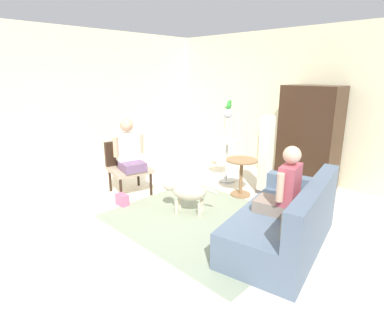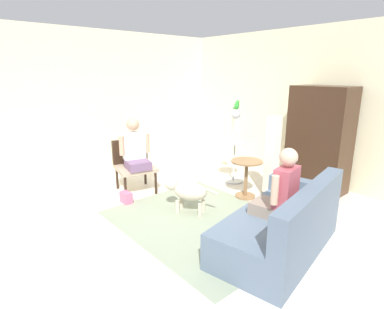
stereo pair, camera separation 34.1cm
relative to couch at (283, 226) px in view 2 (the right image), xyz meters
name	(u,v)px [view 2 (the right image)]	position (x,y,z in m)	size (l,w,h in m)	color
ground_plane	(195,216)	(-1.31, -0.21, -0.30)	(6.75, 6.75, 0.00)	beige
back_wall	(304,106)	(-1.31, 2.52, 1.11)	(6.22, 0.12, 2.82)	beige
left_wall	(115,103)	(-4.18, 0.09, 1.11)	(0.12, 5.93, 2.82)	beige
area_rug	(204,221)	(-1.12, -0.21, -0.29)	(2.49, 2.04, 0.01)	gray
couch	(283,226)	(0.00, 0.00, 0.00)	(1.21, 1.91, 0.85)	slate
armchair	(133,161)	(-2.84, -0.31, 0.22)	(0.77, 0.76, 0.88)	black
person_on_couch	(281,190)	(-0.04, -0.04, 0.44)	(0.52, 0.49, 0.82)	gray
person_on_armchair	(135,148)	(-2.69, -0.34, 0.49)	(0.53, 0.51, 0.83)	slate
round_end_table	(246,174)	(-1.31, 0.91, 0.10)	(0.52, 0.52, 0.63)	olive
dog	(187,191)	(-1.49, -0.20, 0.04)	(0.73, 0.49, 0.54)	beige
bird_cage_stand	(235,144)	(-1.94, 1.32, 0.44)	(0.43, 0.43, 1.37)	silver
parrot	(237,105)	(-1.92, 1.32, 1.15)	(0.17, 0.10, 0.17)	green
column_lamp	(272,158)	(-1.08, 1.28, 0.36)	(0.20, 0.20, 1.34)	#4C4742
armoire_cabinet	(319,140)	(-0.73, 2.11, 0.60)	(0.96, 0.56, 1.81)	#382316
handbag	(126,197)	(-2.39, -0.72, -0.21)	(0.21, 0.12, 0.18)	#D8668C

